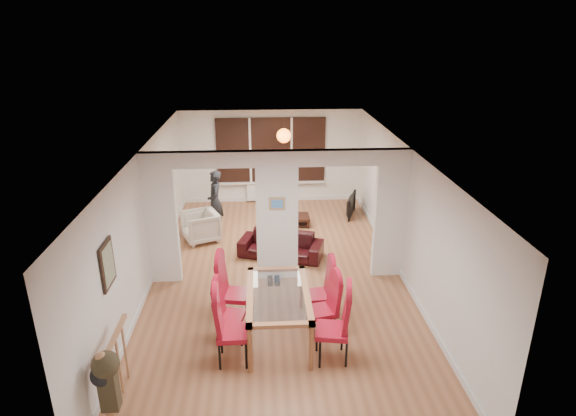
{
  "coord_description": "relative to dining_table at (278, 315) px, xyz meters",
  "views": [
    {
      "loc": [
        -0.3,
        -8.55,
        4.74
      ],
      "look_at": [
        0.25,
        0.6,
        1.24
      ],
      "focal_mm": 30.0,
      "sensor_mm": 36.0,
      "label": 1
    }
  ],
  "objects": [
    {
      "name": "divider_wall",
      "position": [
        0.06,
        2.0,
        0.89
      ],
      "size": [
        5.0,
        0.18,
        2.6
      ],
      "primitive_type": "cube",
      "color": "white",
      "rests_on": "floor"
    },
    {
      "name": "armchair",
      "position": [
        -1.66,
        3.85,
        -0.06
      ],
      "size": [
        1.0,
        1.01,
        0.71
      ],
      "primitive_type": "imported",
      "rotation": [
        0.0,
        0.0,
        -1.17
      ],
      "color": "beige",
      "rests_on": "floor"
    },
    {
      "name": "pillar_photo",
      "position": [
        0.06,
        1.9,
        1.19
      ],
      "size": [
        0.3,
        0.03,
        0.25
      ],
      "primitive_type": "cube",
      "color": "#4C8CD8",
      "rests_on": "divider_wall"
    },
    {
      "name": "pendant_light",
      "position": [
        0.36,
        5.3,
        1.74
      ],
      "size": [
        0.36,
        0.36,
        0.36
      ],
      "primitive_type": "sphere",
      "color": "orange",
      "rests_on": "room_walls"
    },
    {
      "name": "room_walls",
      "position": [
        0.06,
        2.0,
        0.89
      ],
      "size": [
        5.0,
        9.0,
        2.6
      ],
      "primitive_type": null,
      "color": "silver",
      "rests_on": "floor"
    },
    {
      "name": "floor",
      "position": [
        0.06,
        2.0,
        -0.41
      ],
      "size": [
        5.0,
        9.0,
        0.01
      ],
      "primitive_type": "cube",
      "color": "#9A613E",
      "rests_on": "ground"
    },
    {
      "name": "shoes",
      "position": [
        -0.03,
        1.73,
        -0.36
      ],
      "size": [
        0.23,
        0.25,
        0.1
      ],
      "primitive_type": null,
      "color": "black",
      "rests_on": "floor"
    },
    {
      "name": "wall_poster",
      "position": [
        -2.41,
        -0.4,
        1.19
      ],
      "size": [
        0.04,
        0.52,
        0.67
      ],
      "primitive_type": "cube",
      "color": "gray",
      "rests_on": "room_walls"
    },
    {
      "name": "television",
      "position": [
        2.06,
        5.25,
        -0.13
      ],
      "size": [
        0.97,
        0.44,
        0.56
      ],
      "primitive_type": "imported",
      "rotation": [
        0.0,
        0.0,
        1.24
      ],
      "color": "black",
      "rests_on": "floor"
    },
    {
      "name": "dining_chair_lc",
      "position": [
        -0.71,
        0.52,
        0.18
      ],
      "size": [
        0.54,
        0.54,
        1.17
      ],
      "primitive_type": null,
      "rotation": [
        0.0,
        0.0,
        -0.18
      ],
      "color": "maroon",
      "rests_on": "floor"
    },
    {
      "name": "dining_chair_la",
      "position": [
        -0.69,
        -0.55,
        0.17
      ],
      "size": [
        0.48,
        0.48,
        1.16
      ],
      "primitive_type": null,
      "rotation": [
        0.0,
        0.0,
        0.02
      ],
      "color": "maroon",
      "rests_on": "floor"
    },
    {
      "name": "dining_chair_ra",
      "position": [
        0.77,
        -0.59,
        0.18
      ],
      "size": [
        0.54,
        0.54,
        1.18
      ],
      "primitive_type": null,
      "rotation": [
        0.0,
        0.0,
        -0.17
      ],
      "color": "maroon",
      "rests_on": "floor"
    },
    {
      "name": "person",
      "position": [
        -1.34,
        4.41,
        0.35
      ],
      "size": [
        0.6,
        0.44,
        1.52
      ],
      "primitive_type": "imported",
      "rotation": [
        0.0,
        0.0,
        -1.42
      ],
      "color": "black",
      "rests_on": "floor"
    },
    {
      "name": "bowl",
      "position": [
        0.31,
        4.56,
        -0.13
      ],
      "size": [
        0.22,
        0.22,
        0.05
      ],
      "primitive_type": "imported",
      "color": "black",
      "rests_on": "coffee_table"
    },
    {
      "name": "bottle",
      "position": [
        0.34,
        4.66,
        -0.01
      ],
      "size": [
        0.07,
        0.07,
        0.29
      ],
      "primitive_type": "cylinder",
      "color": "#143F19",
      "rests_on": "coffee_table"
    },
    {
      "name": "dining_table",
      "position": [
        0.0,
        0.0,
        0.0
      ],
      "size": [
        0.98,
        1.75,
        0.82
      ],
      "primitive_type": null,
      "color": "#955A37",
      "rests_on": "floor"
    },
    {
      "name": "bay_window_blinds",
      "position": [
        0.06,
        6.44,
        1.09
      ],
      "size": [
        3.0,
        0.08,
        1.8
      ],
      "primitive_type": "cube",
      "color": "black",
      "rests_on": "room_walls"
    },
    {
      "name": "sofa",
      "position": [
        0.17,
        2.92,
        -0.15
      ],
      "size": [
        1.92,
        1.21,
        0.52
      ],
      "primitive_type": "imported",
      "rotation": [
        0.0,
        0.0,
        -0.3
      ],
      "color": "black",
      "rests_on": "floor"
    },
    {
      "name": "radiator",
      "position": [
        0.06,
        6.4,
        -0.11
      ],
      "size": [
        1.4,
        0.08,
        0.5
      ],
      "primitive_type": "cube",
      "color": "white",
      "rests_on": "floor"
    },
    {
      "name": "coffee_table",
      "position": [
        0.42,
        4.64,
        -0.28
      ],
      "size": [
        1.17,
        0.74,
        0.25
      ],
      "primitive_type": null,
      "rotation": [
        0.0,
        0.0,
        0.18
      ],
      "color": "black",
      "rests_on": "floor"
    },
    {
      "name": "dining_chair_rb",
      "position": [
        0.72,
        0.03,
        0.11
      ],
      "size": [
        0.5,
        0.5,
        1.04
      ],
      "primitive_type": null,
      "rotation": [
        0.0,
        0.0,
        0.23
      ],
      "color": "maroon",
      "rests_on": "floor"
    },
    {
      "name": "dining_chair_rc",
      "position": [
        0.71,
        0.49,
        0.12
      ],
      "size": [
        0.46,
        0.46,
        1.06
      ],
      "primitive_type": null,
      "rotation": [
        0.0,
        0.0,
        0.08
      ],
      "color": "maroon",
      "rests_on": "floor"
    },
    {
      "name": "stair_newel",
      "position": [
        -2.19,
        -1.2,
        0.14
      ],
      "size": [
        0.4,
        1.2,
        1.1
      ],
      "primitive_type": null,
      "color": "#AA744E",
      "rests_on": "floor"
    },
    {
      "name": "dining_chair_lb",
      "position": [
        -0.75,
        -0.04,
        0.1
      ],
      "size": [
        0.49,
        0.49,
        1.02
      ],
      "primitive_type": null,
      "rotation": [
        0.0,
        0.0,
        -0.22
      ],
      "color": "maroon",
      "rests_on": "floor"
    }
  ]
}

